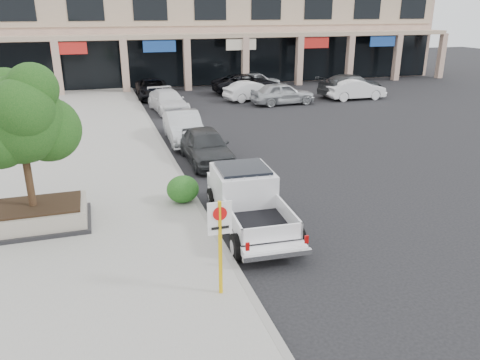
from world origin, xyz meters
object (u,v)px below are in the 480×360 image
pickup_truck (251,203)px  planter_tree (25,119)px  lot_car_d (247,84)px  lot_car_b (252,91)px  curb_car_b (183,127)px  lot_car_c (351,85)px  no_parking_sign (220,235)px  lot_car_e (257,80)px  lot_car_f (355,89)px  planter (35,216)px  curb_car_a (206,146)px  curb_car_d (153,89)px  curb_car_c (168,101)px  lot_car_a (283,93)px

pickup_truck → planter_tree: bearing=165.4°
lot_car_d → lot_car_b: bearing=168.4°
curb_car_b → lot_car_c: 17.53m
no_parking_sign → pickup_truck: no_parking_sign is taller
lot_car_e → lot_car_f: size_ratio=0.90×
planter_tree → lot_car_e: 28.19m
planter → lot_car_f: size_ratio=0.71×
lot_car_d → curb_car_a: bearing=155.0°
curb_car_b → curb_car_a: bearing=-83.7°
curb_car_a → curb_car_d: (-0.15, 16.64, -0.03)m
planter → pickup_truck: (6.29, -1.81, 0.37)m
curb_car_c → lot_car_e: lot_car_e is taller
curb_car_d → lot_car_b: curb_car_d is taller
curb_car_c → lot_car_a: bearing=-5.3°
lot_car_d → lot_car_f: size_ratio=1.22×
lot_car_f → lot_car_b: bearing=75.0°
curb_car_c → lot_car_a: size_ratio=1.05×
curb_car_a → curb_car_b: curb_car_b is taller
curb_car_c → curb_car_a: bearing=-96.5°
curb_car_a → lot_car_f: 18.40m
lot_car_c → lot_car_d: (-7.31, 3.58, -0.07)m
no_parking_sign → curb_car_c: size_ratio=0.48×
curb_car_c → planter_tree: bearing=-117.7°
lot_car_a → lot_car_b: lot_car_a is taller
lot_car_f → lot_car_c: bearing=-16.5°
planter → lot_car_b: (13.27, 18.64, 0.22)m
planter_tree → lot_car_d: (13.67, 21.40, -2.65)m
planter → lot_car_f: 26.65m
planter → curb_car_d: 22.60m
curb_car_b → curb_car_d: bearing=91.3°
planter → curb_car_b: curb_car_b is taller
lot_car_b → curb_car_a: bearing=141.6°
lot_car_d → lot_car_c: bearing=-117.3°
curb_car_c → lot_car_e: size_ratio=1.17×
curb_car_a → no_parking_sign: bearing=-102.3°
planter → pickup_truck: bearing=-16.0°
curb_car_a → lot_car_a: bearing=53.3°
planter_tree → pickup_truck: 6.95m
planter → curb_car_a: 8.25m
planter → curb_car_a: bearing=37.7°
curb_car_b → lot_car_e: 17.56m
no_parking_sign → planter_tree: bearing=129.1°
pickup_truck → planter: bearing=167.0°
planter → lot_car_d: 25.60m
planter → curb_car_c: curb_car_c is taller
pickup_truck → curb_car_c: 18.23m
curb_car_b → lot_car_f: 16.57m
planter_tree → lot_car_b: (13.14, 18.49, -2.72)m
curb_car_a → lot_car_d: size_ratio=0.80×
no_parking_sign → lot_car_d: 28.32m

